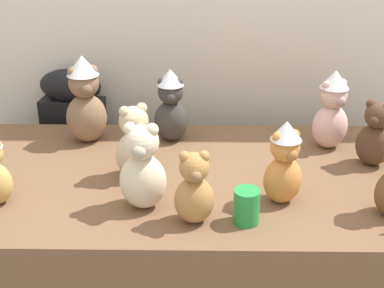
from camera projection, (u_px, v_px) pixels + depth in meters
The scene contains 11 objects.
display_table at pixel (192, 265), 2.09m from camera, with size 1.86×0.90×0.79m, color brown.
instrument_case at pixel (79, 169), 2.58m from camera, with size 0.29×0.15×1.00m.
teddy_bear_blush at pixel (332, 111), 2.07m from camera, with size 0.18×0.17×0.31m.
teddy_bear_caramel at pixel (194, 190), 1.60m from camera, with size 0.13×0.11×0.24m.
teddy_bear_sand at pixel (135, 144), 1.86m from camera, with size 0.18×0.17×0.27m.
teddy_bear_cream at pixel (142, 169), 1.67m from camera, with size 0.16×0.14×0.29m.
teddy_bear_charcoal at pixel (171, 106), 2.13m from camera, with size 0.14×0.12×0.30m.
teddy_bear_ginger at pixel (284, 164), 1.70m from camera, with size 0.16×0.15×0.28m.
teddy_bear_mocha at pixel (85, 101), 2.11m from camera, with size 0.20×0.18×0.35m.
teddy_bear_cocoa at pixel (375, 136), 1.95m from camera, with size 0.16×0.16×0.25m.
party_cup_green at pixel (246, 206), 1.62m from camera, with size 0.08×0.08×0.11m, color #238C3D.
Camera 1 is at (0.03, -1.45, 1.71)m, focal length 50.65 mm.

